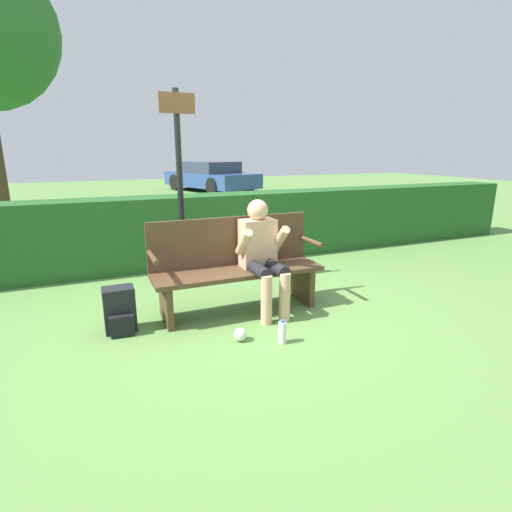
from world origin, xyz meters
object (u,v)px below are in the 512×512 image
object	(u,v)px
signpost	(180,179)
person_seated	(262,251)
park_bench	(236,265)
water_bottle	(282,332)
backpack	(120,311)
parked_car	(211,177)

from	to	relation	value
signpost	person_seated	bearing A→B (deg)	-63.94
park_bench	water_bottle	bearing A→B (deg)	-84.10
park_bench	water_bottle	world-z (taller)	park_bench
person_seated	backpack	xyz separation A→B (m)	(-1.41, 0.05, -0.44)
signpost	backpack	bearing A→B (deg)	-128.19
signpost	parked_car	bearing A→B (deg)	71.54
water_bottle	person_seated	bearing A→B (deg)	79.50
parked_car	water_bottle	bearing A→B (deg)	147.11
water_bottle	parked_car	bearing A→B (deg)	75.76
parked_car	backpack	bearing A→B (deg)	140.84
park_bench	backpack	bearing A→B (deg)	-175.45
water_bottle	parked_car	distance (m)	13.45
park_bench	person_seated	bearing A→B (deg)	-31.26
person_seated	water_bottle	distance (m)	0.93
person_seated	park_bench	bearing A→B (deg)	148.74
backpack	signpost	world-z (taller)	signpost
water_bottle	parked_car	xyz separation A→B (m)	(3.31, 13.03, 0.48)
backpack	parked_car	distance (m)	13.06
water_bottle	park_bench	bearing A→B (deg)	95.90
park_bench	signpost	bearing A→B (deg)	107.99
signpost	parked_car	distance (m)	11.77
backpack	signpost	bearing A→B (deg)	51.81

